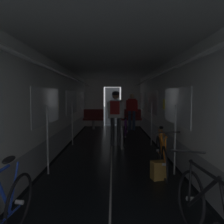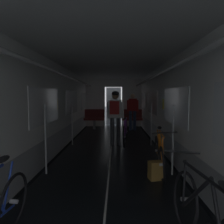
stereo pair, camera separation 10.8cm
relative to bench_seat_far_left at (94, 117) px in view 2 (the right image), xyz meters
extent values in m
cube|color=black|center=(-0.51, -4.82, -0.56)|extent=(0.08, 11.50, 0.01)
cube|color=black|center=(2.31, -4.82, -0.56)|extent=(0.08, 11.50, 0.01)
cube|color=beige|center=(0.90, -4.82, -0.56)|extent=(0.03, 11.27, 0.00)
cube|color=#9EA0A5|center=(-0.61, -4.82, -0.27)|extent=(0.12, 11.50, 0.60)
cube|color=white|center=(-0.61, -4.82, 0.96)|extent=(0.12, 11.50, 1.85)
cube|color=white|center=(-0.54, -5.40, 0.78)|extent=(0.02, 1.90, 0.80)
cube|color=white|center=(-0.54, -2.52, 0.78)|extent=(0.02, 1.90, 0.80)
cube|color=white|center=(-0.54, 0.35, 0.78)|extent=(0.02, 1.90, 0.80)
cube|color=yellow|center=(-0.54, -4.51, 0.78)|extent=(0.01, 0.20, 0.28)
cylinder|color=white|center=(-0.27, -4.82, 1.53)|extent=(0.07, 11.04, 0.07)
cylinder|color=#B7BABF|center=(-0.37, -5.97, 0.13)|extent=(0.04, 0.04, 1.40)
cylinder|color=#B7BABF|center=(-0.37, -3.37, 0.13)|extent=(0.04, 0.04, 1.40)
cube|color=#9EA0A5|center=(2.41, -4.82, -0.27)|extent=(0.12, 11.50, 0.60)
cube|color=white|center=(2.41, -4.82, 0.96)|extent=(0.12, 11.50, 1.85)
cube|color=white|center=(2.35, -5.40, 0.78)|extent=(0.02, 1.90, 0.80)
cube|color=white|center=(2.35, -2.52, 0.78)|extent=(0.02, 1.90, 0.80)
cube|color=white|center=(2.35, 0.35, 0.78)|extent=(0.02, 1.90, 0.80)
cube|color=yellow|center=(2.35, -4.24, 0.78)|extent=(0.01, 0.20, 0.28)
cylinder|color=white|center=(2.07, -4.82, 1.53)|extent=(0.07, 11.04, 0.07)
cylinder|color=#B7BABF|center=(2.17, -5.97, 0.13)|extent=(0.04, 0.04, 1.40)
cylinder|color=#B7BABF|center=(2.17, -3.37, 0.13)|extent=(0.04, 0.04, 1.40)
cube|color=white|center=(-0.05, 0.99, 0.66)|extent=(1.00, 0.12, 2.45)
cube|color=white|center=(1.85, 0.99, 0.66)|extent=(1.00, 0.12, 2.45)
cube|color=white|center=(0.90, 0.99, 1.68)|extent=(0.90, 0.12, 0.40)
cube|color=#4C4F54|center=(0.90, 1.69, 0.46)|extent=(0.81, 0.04, 2.05)
cube|color=silver|center=(0.90, -4.82, 1.94)|extent=(3.14, 11.62, 0.12)
cylinder|color=gray|center=(0.00, -0.07, -0.35)|extent=(0.12, 0.12, 0.44)
cube|color=maroon|center=(0.00, -0.07, -0.08)|extent=(0.96, 0.44, 0.10)
cube|color=maroon|center=(0.00, 0.12, 0.17)|extent=(0.96, 0.08, 0.40)
torus|color=gray|center=(-0.43, 0.15, 0.37)|extent=(0.14, 0.14, 0.02)
cylinder|color=gray|center=(1.80, -0.07, -0.35)|extent=(0.12, 0.12, 0.44)
cube|color=maroon|center=(1.80, -0.07, -0.08)|extent=(0.96, 0.44, 0.10)
cube|color=maroon|center=(1.80, 0.12, 0.17)|extent=(0.96, 0.08, 0.40)
torus|color=gray|center=(1.37, 0.15, 0.37)|extent=(0.14, 0.14, 0.02)
torus|color=black|center=(1.88, -7.68, -0.23)|extent=(0.16, 0.68, 0.67)
cylinder|color=#B2B2B7|center=(1.88, -7.68, -0.23)|extent=(0.10, 0.06, 0.06)
cylinder|color=black|center=(1.88, -8.00, -0.01)|extent=(0.13, 0.54, 0.56)
cylinder|color=black|center=(1.92, -8.40, -0.01)|extent=(0.06, 0.35, 0.55)
cylinder|color=black|center=(1.87, -8.15, 0.25)|extent=(0.11, 0.82, 0.04)
cylinder|color=black|center=(1.86, -7.71, 0.01)|extent=(0.07, 0.09, 0.49)
cylinder|color=black|center=(1.82, -7.69, 0.35)|extent=(0.44, 0.06, 0.06)
torus|color=black|center=(-0.15, -7.78, -0.23)|extent=(0.11, 0.67, 0.67)
cylinder|color=#B2B2B7|center=(-0.15, -7.78, -0.23)|extent=(0.09, 0.05, 0.06)
cylinder|color=#2342B7|center=(-0.17, -7.85, 0.01)|extent=(0.07, 0.16, 0.49)
cylinder|color=#2342B7|center=(-0.16, -8.00, -0.26)|extent=(0.03, 0.45, 0.07)
ellipsoid|color=black|center=(-0.20, -7.90, 0.31)|extent=(0.10, 0.24, 0.07)
torus|color=black|center=(1.98, -5.36, -0.23)|extent=(0.15, 0.67, 0.67)
cylinder|color=#B2B2B7|center=(1.98, -5.36, -0.23)|extent=(0.10, 0.06, 0.06)
torus|color=black|center=(1.88, -6.38, -0.23)|extent=(0.15, 0.67, 0.67)
cylinder|color=#B2B2B7|center=(1.88, -6.38, -0.23)|extent=(0.10, 0.06, 0.06)
cylinder|color=orange|center=(1.93, -6.07, -0.01)|extent=(0.06, 0.54, 0.56)
cylinder|color=orange|center=(1.97, -5.66, -0.01)|extent=(0.10, 0.34, 0.55)
cylinder|color=orange|center=(1.96, -5.91, 0.25)|extent=(0.12, 0.82, 0.04)
cylinder|color=orange|center=(1.99, -5.43, 0.01)|extent=(0.04, 0.17, 0.49)
cylinder|color=orange|center=(1.96, -5.59, -0.26)|extent=(0.07, 0.45, 0.07)
cylinder|color=orange|center=(1.90, -6.35, 0.01)|extent=(0.07, 0.09, 0.49)
cylinder|color=black|center=(1.93, -5.81, -0.28)|extent=(0.04, 0.17, 0.17)
ellipsoid|color=black|center=(2.01, -5.49, 0.31)|extent=(0.12, 0.25, 0.07)
cylinder|color=black|center=(1.92, -6.37, 0.35)|extent=(0.44, 0.07, 0.05)
cylinder|color=#2D2D33|center=(0.92, -3.46, -0.12)|extent=(0.13, 0.13, 0.90)
cylinder|color=#2D2D33|center=(1.12, -3.49, -0.12)|extent=(0.13, 0.13, 0.90)
cube|color=silver|center=(1.02, -3.47, 0.61)|extent=(0.39, 0.27, 0.56)
cylinder|color=silver|center=(0.81, -3.42, 0.56)|extent=(0.12, 0.21, 0.53)
cylinder|color=silver|center=(1.24, -3.49, 0.56)|extent=(0.12, 0.21, 0.53)
sphere|color=#9E7051|center=(1.02, -3.47, 1.01)|extent=(0.21, 0.21, 0.21)
ellipsoid|color=black|center=(1.02, -3.47, 1.08)|extent=(0.28, 0.31, 0.16)
cube|color=maroon|center=(1.00, -3.64, 0.65)|extent=(0.30, 0.20, 0.40)
torus|color=black|center=(1.29, -3.73, -0.23)|extent=(0.12, 0.67, 0.67)
cylinder|color=#B2B2B7|center=(1.29, -3.73, -0.23)|extent=(0.10, 0.06, 0.05)
torus|color=black|center=(1.41, -2.72, -0.23)|extent=(0.12, 0.67, 0.67)
cylinder|color=#B2B2B7|center=(1.41, -2.72, -0.23)|extent=(0.10, 0.06, 0.05)
cylinder|color=purple|center=(1.38, -3.03, -0.01)|extent=(0.11, 0.54, 0.56)
cylinder|color=purple|center=(1.33, -3.44, -0.01)|extent=(0.06, 0.34, 0.55)
cylinder|color=purple|center=(1.36, -3.19, 0.25)|extent=(0.13, 0.82, 0.03)
cylinder|color=purple|center=(1.31, -3.66, 0.01)|extent=(0.05, 0.16, 0.49)
cylinder|color=purple|center=(1.32, -3.51, -0.26)|extent=(0.07, 0.45, 0.07)
cylinder|color=purple|center=(1.41, -2.75, 0.01)|extent=(0.03, 0.09, 0.49)
cylinder|color=black|center=(1.34, -3.28, -0.28)|extent=(0.03, 0.17, 0.17)
ellipsoid|color=black|center=(1.32, -3.61, 0.31)|extent=(0.12, 0.25, 0.06)
cylinder|color=black|center=(1.42, -2.73, 0.35)|extent=(0.44, 0.07, 0.03)
cylinder|color=#384C75|center=(1.90, -0.37, -0.12)|extent=(0.13, 0.13, 0.90)
cylinder|color=#384C75|center=(1.70, -0.37, -0.12)|extent=(0.13, 0.13, 0.90)
cube|color=red|center=(1.80, -0.37, 0.61)|extent=(0.36, 0.22, 0.56)
cylinder|color=red|center=(2.02, -0.39, 0.56)|extent=(0.09, 0.20, 0.53)
cylinder|color=red|center=(1.58, -0.39, 0.56)|extent=(0.09, 0.20, 0.53)
sphere|color=beige|center=(1.80, -0.37, 1.01)|extent=(0.21, 0.21, 0.21)
cube|color=olive|center=(1.80, -6.22, -0.40)|extent=(0.30, 0.25, 0.34)
camera|label=1|loc=(0.94, -10.18, 1.00)|focal=34.33mm
camera|label=2|loc=(1.05, -10.18, 1.00)|focal=34.33mm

